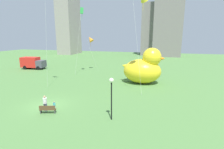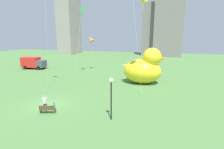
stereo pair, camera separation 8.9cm
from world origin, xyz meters
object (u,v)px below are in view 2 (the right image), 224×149
object	(u,v)px
person_child	(54,105)
kite_green	(82,11)
lamppost	(111,89)
person_adult	(45,102)
giant_inflatable_duck	(144,68)
box_truck	(33,63)
kite_orange	(91,39)
park_bench	(47,109)

from	to	relation	value
person_child	kite_green	bearing A→B (deg)	105.29
lamppost	kite_green	distance (m)	22.97
lamppost	person_adult	bearing A→B (deg)	-179.63
lamppost	giant_inflatable_duck	bearing A→B (deg)	83.87
person_adult	box_truck	distance (m)	26.94
kite_orange	kite_green	world-z (taller)	kite_green
lamppost	box_truck	bearing A→B (deg)	142.61
person_child	giant_inflatable_duck	distance (m)	16.07
person_child	lamppost	size ratio (longest dim) A/B	0.25
person_child	kite_green	world-z (taller)	kite_green
person_child	giant_inflatable_duck	xyz separation A→B (m)	(7.96, 13.82, 1.98)
giant_inflatable_duck	park_bench	bearing A→B (deg)	-119.22
lamppost	kite_orange	size ratio (longest dim) A/B	0.52
person_adult	lamppost	size ratio (longest dim) A/B	0.41
park_bench	person_child	size ratio (longest dim) A/B	1.64
giant_inflatable_duck	lamppost	size ratio (longest dim) A/B	1.76
park_bench	giant_inflatable_duck	bearing A→B (deg)	60.78
park_bench	person_adult	world-z (taller)	person_adult
person_child	park_bench	bearing A→B (deg)	-105.58
giant_inflatable_duck	box_truck	world-z (taller)	giant_inflatable_duck
park_bench	giant_inflatable_duck	size ratio (longest dim) A/B	0.23
person_adult	kite_orange	distance (m)	23.49
kite_orange	kite_green	xyz separation A→B (m)	(0.29, -4.57, 5.41)
person_child	kite_orange	size ratio (longest dim) A/B	0.13
lamppost	box_truck	size ratio (longest dim) A/B	0.70
person_adult	box_truck	xyz separation A→B (m)	(-18.37, 19.70, 0.50)
person_adult	person_child	xyz separation A→B (m)	(0.89, 0.31, -0.37)
giant_inflatable_duck	box_truck	size ratio (longest dim) A/B	1.23
park_bench	person_child	xyz separation A→B (m)	(0.23, 0.83, 0.09)
giant_inflatable_duck	kite_green	size ratio (longest dim) A/B	0.55
box_truck	person_adult	bearing A→B (deg)	-47.00
lamppost	kite_green	world-z (taller)	kite_green
lamppost	person_child	bearing A→B (deg)	177.64
lamppost	box_truck	distance (m)	32.41
person_adult	lamppost	world-z (taller)	lamppost
kite_green	giant_inflatable_duck	bearing A→B (deg)	-15.68
person_child	kite_orange	xyz separation A→B (m)	(-5.04, 21.95, 6.61)
person_adult	kite_green	size ratio (longest dim) A/B	0.13
person_adult	kite_orange	world-z (taller)	kite_orange
person_adult	kite_orange	xyz separation A→B (m)	(-4.15, 22.27, 6.24)
giant_inflatable_duck	box_truck	xyz separation A→B (m)	(-27.23, 5.57, -1.11)
giant_inflatable_duck	lamppost	xyz separation A→B (m)	(-1.51, -14.08, 0.53)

